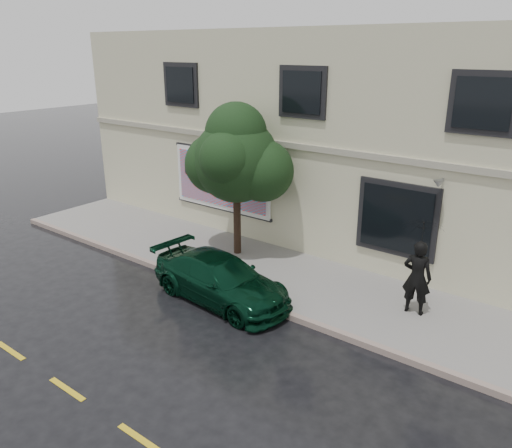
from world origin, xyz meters
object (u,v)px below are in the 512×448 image
Objects in this scene: car at (220,279)px; fire_hydrant at (196,262)px; street_tree at (236,160)px; pedestrian at (417,277)px.

car is 5.78× the size of fire_hydrant.
street_tree is at bearing 108.65° from fire_hydrant.
fire_hydrant is at bearing 72.56° from car.
pedestrian reaches higher than fire_hydrant.
car is 0.96× the size of street_tree.
car is 1.59m from fire_hydrant.
pedestrian is 6.32m from street_tree.
car is at bearing -59.46° from street_tree.
car is at bearing -4.59° from fire_hydrant.
fire_hydrant is (0.03, -1.94, -2.68)m from street_tree.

